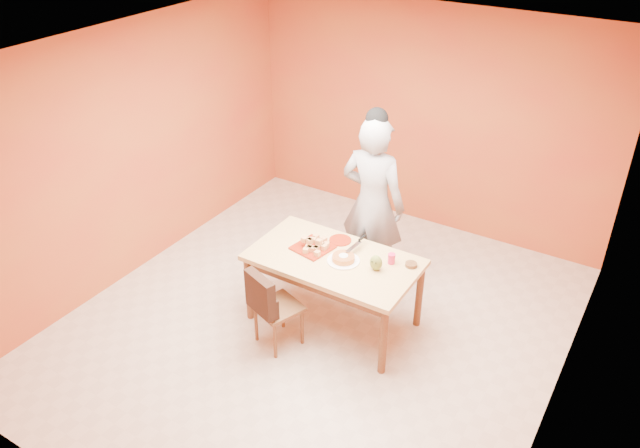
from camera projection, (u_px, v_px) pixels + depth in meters
The scene contains 17 objects.
floor at pixel (315, 325), 6.23m from camera, with size 5.00×5.00×0.00m, color beige.
ceiling at pixel (314, 56), 4.85m from camera, with size 5.00×5.00×0.00m, color white.
wall_back at pixel (427, 119), 7.37m from camera, with size 4.50×4.50×0.00m, color #B56229.
wall_left at pixel (134, 152), 6.56m from camera, with size 5.00×5.00×0.00m, color #B56229.
wall_right at pixel (577, 286), 4.53m from camera, with size 5.00×5.00×0.00m, color #B56229.
dining_table at pixel (334, 266), 5.95m from camera, with size 1.60×0.90×0.76m.
dining_chair at pixel (277, 306), 5.78m from camera, with size 0.51×0.56×0.85m.
pastry_pile at pixel (313, 242), 6.01m from camera, with size 0.30×0.30×0.10m, color tan, non-canonical shape.
person at pixel (373, 204), 6.39m from camera, with size 0.70×0.46×1.92m, color #969699.
pastry_platter at pixel (313, 248), 6.04m from camera, with size 0.34×0.34×0.02m, color maroon.
red_dinner_plate at pixel (340, 240), 6.16m from camera, with size 0.22×0.22×0.01m, color maroon.
white_cake_plate at pixel (343, 261), 5.85m from camera, with size 0.31×0.31×0.01m, color white.
sponge_cake at pixel (343, 258), 5.83m from camera, with size 0.21×0.21×0.05m, color orange.
cake_server at pixel (354, 247), 5.94m from camera, with size 0.04×0.23×0.01m, color silver.
egg_ornament at pixel (376, 263), 5.69m from camera, with size 0.12×0.10×0.15m, color olive.
magenta_glass at pixel (391, 259), 5.80m from camera, with size 0.07×0.07×0.10m, color #D72054.
checker_tin at pixel (411, 265), 5.77m from camera, with size 0.11×0.11×0.03m, color #34180E.
Camera 1 is at (2.57, -4.10, 4.05)m, focal length 35.00 mm.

